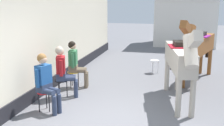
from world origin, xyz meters
TOP-DOWN VIEW (x-y plane):
  - ground_plane at (0.00, 3.00)m, footprint 40.00×40.00m
  - pub_facade_wall at (-2.55, 1.50)m, footprint 0.34×14.00m
  - distant_cottage at (1.40, 10.92)m, footprint 3.40×2.60m
  - seated_visitor_near at (-1.77, 0.32)m, footprint 0.61×0.49m
  - seated_visitor_middle at (-1.76, 1.34)m, footprint 0.61×0.49m
  - seated_visitor_far at (-1.76, 2.23)m, footprint 0.61×0.48m
  - saddled_horse_near at (1.24, 1.57)m, footprint 0.83×2.97m
  - saddled_horse_far at (1.76, 3.68)m, footprint 1.18×2.89m
  - spare_stool_white at (0.37, 4.43)m, footprint 0.32×0.32m

SIDE VIEW (x-z plane):
  - ground_plane at x=0.00m, z-range 0.00..0.00m
  - spare_stool_white at x=0.37m, z-range 0.17..0.63m
  - seated_visitor_near at x=-1.77m, z-range 0.08..1.47m
  - seated_visitor_middle at x=-1.76m, z-range 0.08..1.47m
  - seated_visitor_far at x=-1.76m, z-range 0.08..1.47m
  - saddled_horse_near at x=1.24m, z-range 0.13..2.19m
  - saddled_horse_far at x=1.76m, z-range 0.13..2.19m
  - pub_facade_wall at x=-2.55m, z-range -0.16..3.24m
  - distant_cottage at x=1.40m, z-range 0.05..3.55m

